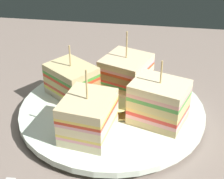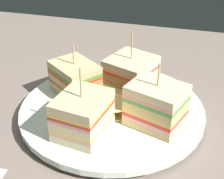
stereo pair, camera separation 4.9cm
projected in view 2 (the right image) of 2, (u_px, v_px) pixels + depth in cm
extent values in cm
cube|color=gray|center=(112.00, 121.00, 52.33)|extent=(119.01, 80.25, 1.80)
cylinder|color=white|center=(112.00, 114.00, 51.67)|extent=(17.08, 17.08, 0.76)
cylinder|color=silver|center=(112.00, 109.00, 51.24)|extent=(27.54, 27.54, 0.93)
cube|color=#D2BF88|center=(131.00, 82.00, 56.38)|extent=(8.92, 9.20, 1.02)
cube|color=#B2844C|center=(118.00, 91.00, 53.91)|extent=(6.33, 2.62, 1.02)
cube|color=#3F7D32|center=(131.00, 78.00, 56.00)|extent=(8.92, 9.20, 0.45)
cube|color=red|center=(131.00, 76.00, 55.77)|extent=(8.92, 9.20, 0.45)
cube|color=beige|center=(131.00, 72.00, 55.40)|extent=(8.92, 9.20, 1.02)
cube|color=#9E7242|center=(118.00, 81.00, 52.93)|extent=(6.33, 2.62, 1.02)
cube|color=#CB401E|center=(131.00, 68.00, 55.02)|extent=(8.92, 9.20, 0.45)
cube|color=pink|center=(131.00, 65.00, 54.79)|extent=(8.92, 9.20, 0.45)
cube|color=beige|center=(131.00, 61.00, 54.42)|extent=(8.92, 9.20, 1.02)
cylinder|color=tan|center=(132.00, 46.00, 53.02)|extent=(0.24, 0.24, 4.43)
cube|color=beige|center=(76.00, 89.00, 54.46)|extent=(9.13, 8.75, 1.00)
cube|color=#B2844C|center=(88.00, 98.00, 52.07)|extent=(3.42, 4.55, 1.00)
cube|color=#ECD34E|center=(75.00, 85.00, 54.08)|extent=(9.13, 8.75, 0.49)
cube|color=#D5472E|center=(75.00, 82.00, 53.83)|extent=(9.13, 8.75, 0.49)
cube|color=#D9C27B|center=(75.00, 78.00, 53.44)|extent=(9.13, 8.75, 1.00)
cube|color=#B2844C|center=(88.00, 87.00, 51.04)|extent=(3.42, 4.55, 1.00)
cube|color=#E34023|center=(75.00, 74.00, 53.06)|extent=(9.13, 8.75, 0.49)
cube|color=#4EA23B|center=(75.00, 71.00, 52.80)|extent=(9.13, 8.75, 0.49)
cube|color=#D2C087|center=(74.00, 67.00, 52.42)|extent=(9.13, 8.75, 1.00)
cylinder|color=tan|center=(73.00, 54.00, 51.29)|extent=(0.24, 0.24, 3.39)
cube|color=beige|center=(83.00, 129.00, 45.41)|extent=(7.03, 8.09, 1.18)
cube|color=#B2844C|center=(95.00, 115.00, 48.20)|extent=(5.88, 1.16, 1.18)
cube|color=pink|center=(83.00, 124.00, 45.00)|extent=(7.03, 8.09, 0.41)
cube|color=#EDC653|center=(83.00, 121.00, 44.79)|extent=(7.03, 8.09, 0.41)
cube|color=beige|center=(83.00, 116.00, 44.38)|extent=(7.03, 8.09, 1.18)
cube|color=#9E7242|center=(95.00, 103.00, 47.17)|extent=(5.88, 1.16, 1.18)
cube|color=pink|center=(82.00, 111.00, 43.97)|extent=(7.03, 8.09, 0.41)
cube|color=red|center=(82.00, 109.00, 43.76)|extent=(7.03, 8.09, 0.41)
cube|color=#EFC853|center=(82.00, 106.00, 43.55)|extent=(7.03, 8.09, 0.41)
cube|color=beige|center=(82.00, 101.00, 43.14)|extent=(7.03, 8.09, 1.18)
cylinder|color=tan|center=(81.00, 83.00, 41.79)|extent=(0.24, 0.24, 4.07)
cube|color=#D0B37C|center=(155.00, 120.00, 47.19)|extent=(8.76, 7.81, 1.07)
cube|color=#9E7242|center=(133.00, 112.00, 48.93)|extent=(2.12, 5.42, 1.07)
cube|color=#F1A3A5|center=(155.00, 115.00, 46.77)|extent=(8.76, 7.81, 0.56)
cube|color=#E53C32|center=(156.00, 112.00, 46.48)|extent=(8.76, 7.81, 0.56)
cube|color=#E7BD65|center=(156.00, 108.00, 46.19)|extent=(8.76, 7.81, 0.56)
cube|color=#D9BF7C|center=(156.00, 103.00, 45.77)|extent=(8.76, 7.81, 1.07)
cube|color=#9E7242|center=(134.00, 95.00, 47.51)|extent=(2.12, 5.42, 1.07)
cube|color=#57A448|center=(157.00, 98.00, 45.35)|extent=(8.76, 7.81, 0.56)
cube|color=#EDA69A|center=(157.00, 95.00, 45.06)|extent=(8.76, 7.81, 0.56)
cube|color=beige|center=(157.00, 89.00, 44.64)|extent=(8.76, 7.81, 1.07)
cylinder|color=tan|center=(159.00, 75.00, 43.52)|extent=(0.24, 0.24, 3.27)
cylinder|color=#D6B769|center=(118.00, 112.00, 49.27)|extent=(6.06, 6.06, 0.76)
cylinder|color=#F2C77E|center=(118.00, 105.00, 50.06)|extent=(4.33, 4.27, 1.11)
cylinder|color=#E0C16B|center=(109.00, 102.00, 50.13)|extent=(3.63, 3.61, 0.72)
cylinder|color=#E5DA7A|center=(115.00, 105.00, 47.65)|extent=(4.41, 4.42, 0.47)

